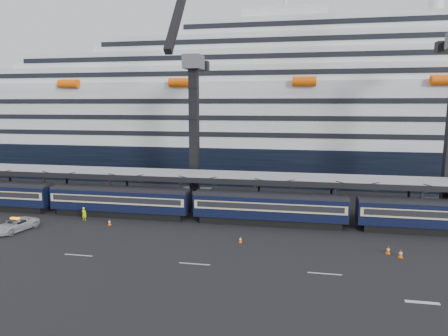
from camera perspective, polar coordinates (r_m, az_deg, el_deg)
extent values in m
plane|color=black|center=(41.75, 16.67, -12.28)|extent=(260.00, 260.00, 0.00)
cube|color=beige|center=(43.40, -20.07, -11.61)|extent=(3.00, 0.15, 0.02)
cube|color=beige|center=(38.93, -4.24, -13.49)|extent=(3.00, 0.15, 0.02)
cube|color=beige|center=(37.88, 14.20, -14.42)|extent=(3.00, 0.15, 0.02)
cube|color=beige|center=(35.48, 26.47, -16.81)|extent=(2.50, 0.40, 0.02)
cube|color=black|center=(55.93, -14.56, -6.22)|extent=(17.48, 2.40, 0.90)
cube|color=black|center=(55.49, -14.63, -4.43)|extent=(19.00, 2.80, 2.70)
cube|color=#C8BB8D|center=(55.42, -14.64, -4.13)|extent=(18.62, 2.92, 1.05)
cube|color=black|center=(55.41, -14.65, -4.08)|extent=(17.86, 2.98, 0.70)
cube|color=black|center=(55.17, -14.69, -2.91)|extent=(19.00, 2.50, 0.35)
cube|color=black|center=(50.93, 6.46, -7.50)|extent=(17.48, 2.40, 0.90)
cube|color=black|center=(50.45, 6.50, -5.54)|extent=(19.00, 2.80, 2.70)
cube|color=#C8BB8D|center=(50.37, 6.50, -5.21)|extent=(18.62, 2.92, 1.05)
cube|color=black|center=(50.36, 6.51, -5.15)|extent=(17.86, 2.98, 0.70)
cube|color=black|center=(50.09, 6.53, -3.88)|extent=(19.00, 2.50, 0.35)
cube|color=black|center=(53.47, 28.57, -7.77)|extent=(17.48, 2.40, 0.90)
cube|color=black|center=(53.01, 28.72, -5.90)|extent=(19.00, 2.80, 2.70)
cube|color=#C8BB8D|center=(52.94, 28.74, -5.59)|extent=(18.62, 2.92, 1.05)
cube|color=black|center=(52.93, 28.75, -5.54)|extent=(17.86, 2.98, 0.70)
cube|color=black|center=(52.67, 28.84, -4.32)|extent=(19.00, 2.50, 0.35)
cube|color=gray|center=(53.76, 15.41, -1.46)|extent=(130.00, 6.00, 0.25)
cube|color=black|center=(50.88, 15.67, -2.40)|extent=(130.00, 0.25, 0.70)
cube|color=black|center=(56.76, 15.16, -1.21)|extent=(130.00, 0.25, 0.70)
cube|color=black|center=(72.72, -28.19, -1.68)|extent=(0.25, 0.25, 5.40)
cube|color=black|center=(62.38, -24.21, -3.03)|extent=(0.25, 0.25, 5.40)
cube|color=black|center=(66.94, -21.50, -2.08)|extent=(0.25, 0.25, 5.40)
cube|color=black|center=(57.30, -15.95, -3.60)|extent=(0.25, 0.25, 5.40)
cube|color=black|center=(62.24, -13.66, -2.51)|extent=(0.25, 0.25, 5.40)
cube|color=black|center=(53.63, -6.32, -4.15)|extent=(0.25, 0.25, 5.40)
cube|color=black|center=(58.88, -4.74, -2.93)|extent=(0.25, 0.25, 5.40)
cube|color=black|center=(51.67, 4.39, -4.64)|extent=(0.25, 0.25, 5.40)
cube|color=black|center=(57.09, 5.00, -3.32)|extent=(0.25, 0.25, 5.40)
cube|color=black|center=(51.60, 15.53, -4.97)|extent=(0.25, 0.25, 5.40)
cube|color=black|center=(57.03, 15.07, -3.62)|extent=(0.25, 0.25, 5.40)
cube|color=black|center=(53.43, 26.32, -5.11)|extent=(0.25, 0.25, 5.40)
cube|color=black|center=(58.70, 24.87, -3.80)|extent=(0.25, 0.25, 5.40)
cube|color=black|center=(85.60, 13.64, 1.16)|extent=(200.00, 28.00, 7.00)
cube|color=silver|center=(84.85, 13.88, 7.53)|extent=(190.00, 26.88, 12.00)
cube|color=silver|center=(85.01, 14.08, 12.58)|extent=(160.00, 24.64, 3.00)
cube|color=black|center=(72.69, 14.65, 13.20)|extent=(153.60, 0.12, 0.90)
cube|color=silver|center=(85.26, 14.16, 14.60)|extent=(124.00, 21.84, 3.00)
cube|color=black|center=(74.37, 14.68, 15.42)|extent=(119.04, 0.12, 0.90)
cube|color=silver|center=(85.61, 14.24, 16.59)|extent=(90.00, 19.04, 3.00)
cube|color=black|center=(76.16, 14.70, 17.54)|extent=(86.40, 0.12, 0.90)
cube|color=silver|center=(86.07, 14.32, 18.57)|extent=(56.00, 16.24, 3.00)
cube|color=black|center=(78.04, 14.72, 19.57)|extent=(53.76, 0.12, 0.90)
cube|color=silver|center=(86.47, 8.75, 20.38)|extent=(16.00, 12.00, 2.50)
cylinder|color=silver|center=(89.94, 28.00, 19.34)|extent=(2.80, 2.80, 3.00)
cylinder|color=#FF5D08|center=(82.99, -21.30, 11.16)|extent=(4.00, 1.60, 1.60)
cylinder|color=#FF5D08|center=(73.92, -6.32, 12.04)|extent=(4.00, 1.60, 1.60)
cylinder|color=#FF5D08|center=(70.77, 11.39, 12.05)|extent=(4.00, 1.60, 1.60)
cylinder|color=#FF5D08|center=(74.30, 28.93, 10.96)|extent=(4.00, 1.60, 1.60)
cube|color=#4A4C51|center=(61.32, -4.17, -4.07)|extent=(4.50, 4.50, 2.00)
cube|color=black|center=(59.84, -4.28, 5.30)|extent=(1.30, 1.30, 18.00)
cube|color=#4A4C51|center=(60.02, -4.40, 14.87)|extent=(2.60, 3.20, 2.00)
cube|color=black|center=(55.67, -6.16, 22.50)|extent=(0.90, 12.26, 14.37)
cube|color=black|center=(62.44, -3.78, 14.65)|extent=(0.90, 5.04, 0.90)
cube|color=black|center=(64.86, -3.21, 14.27)|extent=(2.20, 1.60, 1.60)
cube|color=#4A4C51|center=(61.61, 29.02, -5.15)|extent=(4.50, 4.50, 2.00)
cube|color=black|center=(65.79, 28.96, 14.86)|extent=(2.20, 1.60, 1.60)
imported|color=#ACADB3|center=(54.02, -27.62, -7.21)|extent=(3.61, 5.78, 1.49)
imported|color=#D1F50C|center=(55.12, -19.37, -6.20)|extent=(0.68, 0.48, 1.78)
cube|color=#FF5D08|center=(52.42, -16.04, -7.81)|extent=(0.40, 0.40, 0.04)
cone|color=#FF5D08|center=(52.31, -16.06, -7.39)|extent=(0.33, 0.33, 0.75)
cylinder|color=white|center=(52.31, -16.06, -7.39)|extent=(0.28, 0.28, 0.13)
cube|color=#FF5D08|center=(44.38, 2.36, -10.56)|extent=(0.36, 0.36, 0.04)
cone|color=#FF5D08|center=(44.26, 2.37, -10.13)|extent=(0.30, 0.30, 0.67)
cylinder|color=white|center=(44.26, 2.37, -10.13)|extent=(0.25, 0.25, 0.11)
cube|color=#FF5D08|center=(44.49, 22.37, -11.22)|extent=(0.42, 0.42, 0.04)
cone|color=#FF5D08|center=(44.35, 22.41, -10.70)|extent=(0.36, 0.36, 0.80)
cylinder|color=white|center=(44.35, 22.41, -10.70)|extent=(0.30, 0.30, 0.13)
cube|color=#FF5D08|center=(43.92, 23.89, -11.58)|extent=(0.43, 0.43, 0.04)
cone|color=#FF5D08|center=(43.78, 23.93, -11.05)|extent=(0.36, 0.36, 0.81)
cylinder|color=white|center=(43.78, 23.93, -11.05)|extent=(0.30, 0.30, 0.13)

